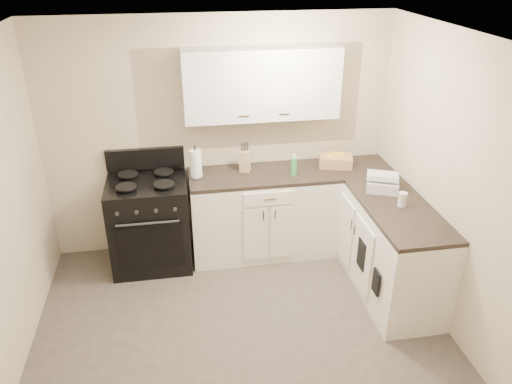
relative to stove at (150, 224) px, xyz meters
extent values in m
plane|color=#473F38|center=(0.78, -1.48, -0.46)|extent=(3.60, 3.60, 0.00)
plane|color=white|center=(0.78, -1.48, 2.04)|extent=(3.60, 3.60, 0.00)
plane|color=beige|center=(0.78, 0.32, 0.79)|extent=(3.60, 0.00, 3.60)
plane|color=beige|center=(2.58, -1.48, 0.79)|extent=(0.00, 3.60, 3.60)
cube|color=white|center=(1.20, 0.02, -0.01)|extent=(1.55, 0.60, 0.90)
cube|color=white|center=(2.28, -0.63, -0.01)|extent=(0.60, 1.90, 0.90)
cube|color=black|center=(1.20, 0.02, 0.46)|extent=(1.55, 0.60, 0.04)
cube|color=black|center=(2.28, -0.63, 0.46)|extent=(0.60, 1.90, 0.04)
cube|color=silver|center=(1.20, 0.18, 1.38)|extent=(1.55, 0.30, 0.70)
cube|color=black|center=(0.00, 0.00, 0.00)|extent=(0.80, 0.68, 0.97)
cube|color=tan|center=(1.02, 0.11, 0.59)|extent=(0.13, 0.13, 0.23)
cylinder|color=white|center=(0.51, 0.05, 0.63)|extent=(0.15, 0.15, 0.29)
cylinder|color=green|center=(1.50, -0.07, 0.58)|extent=(0.07, 0.07, 0.20)
cube|color=tan|center=(1.99, 0.08, 0.54)|extent=(0.39, 0.31, 0.11)
cube|color=silver|center=(2.26, -0.54, 0.53)|extent=(0.38, 0.37, 0.11)
cylinder|color=silver|center=(2.31, -0.89, 0.55)|extent=(0.10, 0.10, 0.13)
cube|color=black|center=(1.95, -1.31, -0.02)|extent=(0.02, 0.13, 0.23)
cube|color=black|center=(1.95, -0.94, 0.02)|extent=(0.02, 0.17, 0.29)
camera|label=1|loc=(0.33, -4.61, 2.61)|focal=35.00mm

